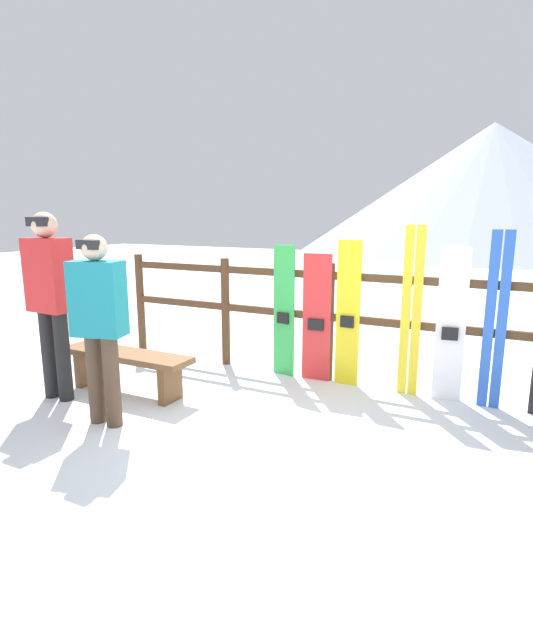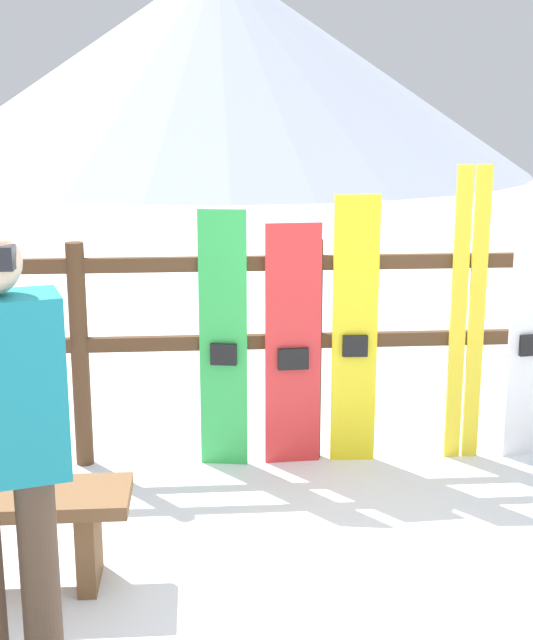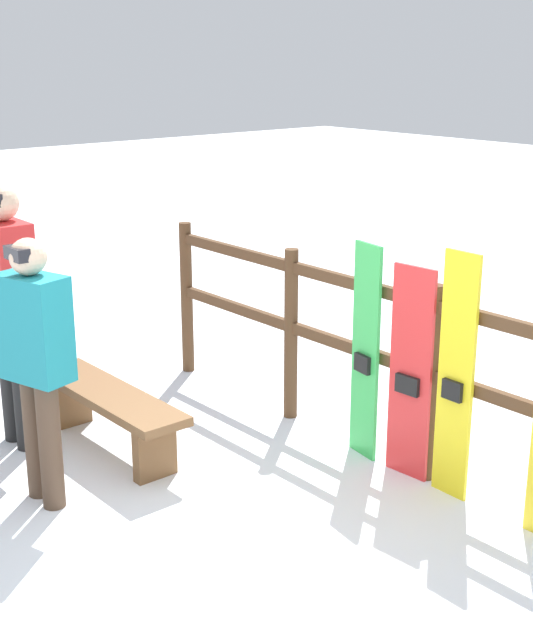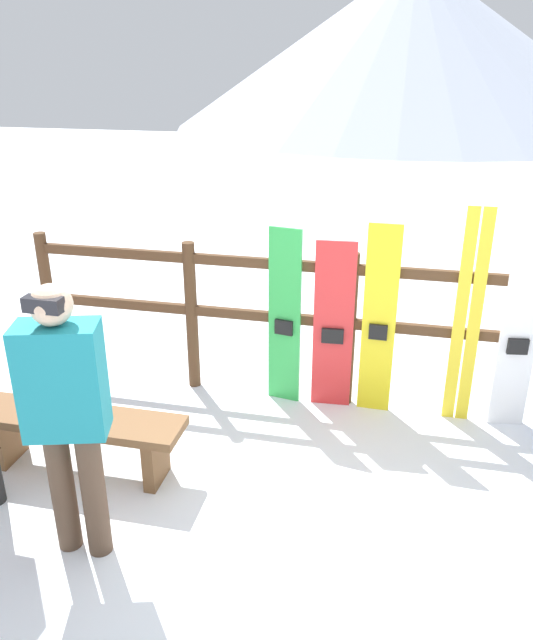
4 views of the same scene
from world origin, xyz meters
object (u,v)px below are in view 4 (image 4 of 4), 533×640
object	(u,v)px
snowboard_green	(284,318)
snowboard_red	(333,327)
person_teal	(66,407)
snowboard_white	(519,336)
snowboard_yellow	(379,322)
bench	(78,430)
ski_pair_yellow	(467,319)

from	to	relation	value
snowboard_green	snowboard_red	distance (m)	0.39
person_teal	snowboard_green	distance (m)	2.10
snowboard_white	snowboard_yellow	bearing A→B (deg)	180.00
person_teal	snowboard_white	size ratio (longest dim) A/B	1.09
bench	snowboard_green	distance (m)	1.76
snowboard_yellow	ski_pair_yellow	distance (m)	0.65
ski_pair_yellow	bench	bearing A→B (deg)	-153.52
snowboard_green	snowboard_yellow	size ratio (longest dim) A/B	0.95
snowboard_yellow	snowboard_green	bearing A→B (deg)	-179.99
snowboard_yellow	ski_pair_yellow	world-z (taller)	ski_pair_yellow
person_teal	ski_pair_yellow	xyz separation A→B (m)	(2.16, 1.94, -0.10)
snowboard_green	snowboard_white	distance (m)	1.75
snowboard_green	snowboard_red	bearing A→B (deg)	-0.01
ski_pair_yellow	snowboard_white	world-z (taller)	ski_pair_yellow
bench	snowboard_yellow	distance (m)	2.32
snowboard_green	snowboard_white	xyz separation A→B (m)	(1.75, 0.00, 0.02)
bench	ski_pair_yellow	xyz separation A→B (m)	(2.54, 1.26, 0.52)
person_teal	ski_pair_yellow	world-z (taller)	ski_pair_yellow
snowboard_yellow	snowboard_white	bearing A→B (deg)	-0.00
person_teal	snowboard_red	size ratio (longest dim) A/B	1.18
snowboard_yellow	person_teal	bearing A→B (deg)	-128.27
person_teal	snowboard_yellow	world-z (taller)	person_teal
snowboard_green	snowboard_yellow	distance (m)	0.74
person_teal	ski_pair_yellow	size ratio (longest dim) A/B	0.96
snowboard_green	snowboard_yellow	xyz separation A→B (m)	(0.74, 0.00, 0.04)
bench	ski_pair_yellow	size ratio (longest dim) A/B	0.87
snowboard_red	snowboard_yellow	bearing A→B (deg)	0.02
snowboard_yellow	bench	bearing A→B (deg)	-146.40
bench	ski_pair_yellow	bearing A→B (deg)	26.48
snowboard_green	ski_pair_yellow	size ratio (longest dim) A/B	0.86
person_teal	snowboard_red	distance (m)	2.28
person_teal	snowboard_yellow	distance (m)	2.47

